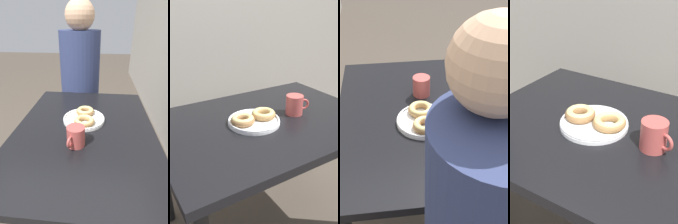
{
  "view_description": "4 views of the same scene",
  "coord_description": "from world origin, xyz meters",
  "views": [
    {
      "loc": [
        0.85,
        0.35,
        1.28
      ],
      "look_at": [
        -0.08,
        0.26,
        0.79
      ],
      "focal_mm": 28.0,
      "sensor_mm": 36.0,
      "label": 1
    },
    {
      "loc": [
        -0.65,
        -0.67,
        1.28
      ],
      "look_at": [
        -0.08,
        0.26,
        0.79
      ],
      "focal_mm": 40.0,
      "sensor_mm": 36.0,
      "label": 2
    },
    {
      "loc": [
        -1.21,
        0.4,
        1.62
      ],
      "look_at": [
        -0.08,
        0.26,
        0.79
      ],
      "focal_mm": 50.0,
      "sensor_mm": 36.0,
      "label": 3
    },
    {
      "loc": [
        0.44,
        -0.58,
        1.34
      ],
      "look_at": [
        -0.08,
        0.26,
        0.79
      ],
      "focal_mm": 50.0,
      "sensor_mm": 36.0,
      "label": 4
    }
  ],
  "objects": [
    {
      "name": "dining_table",
      "position": [
        0.0,
        0.27,
        0.65
      ],
      "size": [
        1.09,
        0.79,
        0.73
      ],
      "color": "black",
      "rests_on": "ground_plane"
    },
    {
      "name": "donut_plate",
      "position": [
        -0.08,
        0.26,
        0.75
      ],
      "size": [
        0.27,
        0.26,
        0.05
      ],
      "color": "white",
      "rests_on": "dining_table"
    },
    {
      "name": "coffee_mug",
      "position": [
        0.16,
        0.24,
        0.78
      ],
      "size": [
        0.12,
        0.09,
        0.1
      ],
      "color": "#B74C47",
      "rests_on": "dining_table"
    }
  ]
}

